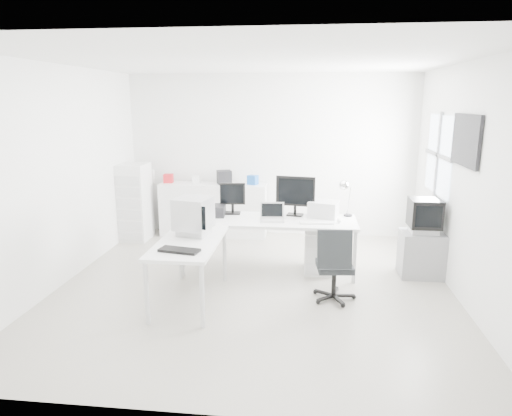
# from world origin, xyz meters

# --- Properties ---
(floor) EXTENTS (5.00, 5.00, 0.01)m
(floor) POSITION_xyz_m (0.00, 0.00, 0.00)
(floor) COLOR silver
(floor) RESTS_ON ground
(ceiling) EXTENTS (5.00, 5.00, 0.01)m
(ceiling) POSITION_xyz_m (0.00, 0.00, 2.80)
(ceiling) COLOR white
(ceiling) RESTS_ON back_wall
(back_wall) EXTENTS (5.00, 0.02, 2.80)m
(back_wall) POSITION_xyz_m (0.00, 2.50, 1.40)
(back_wall) COLOR white
(back_wall) RESTS_ON floor
(left_wall) EXTENTS (0.02, 5.00, 2.80)m
(left_wall) POSITION_xyz_m (-2.50, 0.00, 1.40)
(left_wall) COLOR white
(left_wall) RESTS_ON floor
(right_wall) EXTENTS (0.02, 5.00, 2.80)m
(right_wall) POSITION_xyz_m (2.50, 0.00, 1.40)
(right_wall) COLOR white
(right_wall) RESTS_ON floor
(window) EXTENTS (0.02, 1.20, 1.10)m
(window) POSITION_xyz_m (2.48, 1.20, 1.60)
(window) COLOR white
(window) RESTS_ON right_wall
(wall_picture) EXTENTS (0.04, 0.90, 0.60)m
(wall_picture) POSITION_xyz_m (2.47, 0.10, 1.90)
(wall_picture) COLOR black
(wall_picture) RESTS_ON right_wall
(main_desk) EXTENTS (2.40, 0.80, 0.75)m
(main_desk) POSITION_xyz_m (0.14, 0.61, 0.38)
(main_desk) COLOR silver
(main_desk) RESTS_ON floor
(side_desk) EXTENTS (0.70, 1.40, 0.75)m
(side_desk) POSITION_xyz_m (-0.71, -0.49, 0.38)
(side_desk) COLOR silver
(side_desk) RESTS_ON floor
(drawer_pedestal) EXTENTS (0.40, 0.50, 0.60)m
(drawer_pedestal) POSITION_xyz_m (0.84, 0.66, 0.30)
(drawer_pedestal) COLOR silver
(drawer_pedestal) RESTS_ON floor
(inkjet_printer) EXTENTS (0.44, 0.36, 0.15)m
(inkjet_printer) POSITION_xyz_m (-0.71, 0.71, 0.82)
(inkjet_printer) COLOR black
(inkjet_printer) RESTS_ON main_desk
(lcd_monitor_small) EXTENTS (0.38, 0.24, 0.45)m
(lcd_monitor_small) POSITION_xyz_m (-0.41, 0.86, 0.98)
(lcd_monitor_small) COLOR black
(lcd_monitor_small) RESTS_ON main_desk
(lcd_monitor_large) EXTENTS (0.59, 0.32, 0.58)m
(lcd_monitor_large) POSITION_xyz_m (0.49, 0.86, 1.04)
(lcd_monitor_large) COLOR black
(lcd_monitor_large) RESTS_ON main_desk
(laptop) EXTENTS (0.33, 0.34, 0.21)m
(laptop) POSITION_xyz_m (0.19, 0.51, 0.85)
(laptop) COLOR #B7B7BA
(laptop) RESTS_ON main_desk
(white_keyboard) EXTENTS (0.46, 0.18, 0.02)m
(white_keyboard) POSITION_xyz_m (0.79, 0.46, 0.76)
(white_keyboard) COLOR silver
(white_keyboard) RESTS_ON main_desk
(white_mouse) EXTENTS (0.06, 0.06, 0.06)m
(white_mouse) POSITION_xyz_m (1.09, 0.51, 0.78)
(white_mouse) COLOR silver
(white_mouse) RESTS_ON main_desk
(laser_printer) EXTENTS (0.46, 0.42, 0.22)m
(laser_printer) POSITION_xyz_m (0.89, 0.83, 0.86)
(laser_printer) COLOR silver
(laser_printer) RESTS_ON main_desk
(desk_lamp) EXTENTS (0.19, 0.19, 0.46)m
(desk_lamp) POSITION_xyz_m (1.24, 0.91, 0.98)
(desk_lamp) COLOR silver
(desk_lamp) RESTS_ON main_desk
(crt_monitor) EXTENTS (0.47, 0.47, 0.45)m
(crt_monitor) POSITION_xyz_m (-0.71, -0.24, 0.98)
(crt_monitor) COLOR #B7B7BA
(crt_monitor) RESTS_ON side_desk
(black_keyboard) EXTENTS (0.47, 0.26, 0.03)m
(black_keyboard) POSITION_xyz_m (-0.71, -0.89, 0.76)
(black_keyboard) COLOR black
(black_keyboard) RESTS_ON side_desk
(office_chair) EXTENTS (0.59, 0.59, 0.93)m
(office_chair) POSITION_xyz_m (1.00, -0.27, 0.47)
(office_chair) COLOR #282B2D
(office_chair) RESTS_ON floor
(tv_cabinet) EXTENTS (0.56, 0.46, 0.62)m
(tv_cabinet) POSITION_xyz_m (2.22, 0.65, 0.31)
(tv_cabinet) COLOR gray
(tv_cabinet) RESTS_ON floor
(crt_tv) EXTENTS (0.50, 0.48, 0.45)m
(crt_tv) POSITION_xyz_m (2.22, 0.65, 0.84)
(crt_tv) COLOR black
(crt_tv) RESTS_ON tv_cabinet
(sideboard) EXTENTS (1.87, 0.47, 0.93)m
(sideboard) POSITION_xyz_m (-0.99, 2.24, 0.47)
(sideboard) COLOR silver
(sideboard) RESTS_ON floor
(clutter_box_a) EXTENTS (0.16, 0.15, 0.15)m
(clutter_box_a) POSITION_xyz_m (-1.79, 2.24, 1.01)
(clutter_box_a) COLOR red
(clutter_box_a) RESTS_ON sideboard
(clutter_box_b) EXTENTS (0.14, 0.12, 0.13)m
(clutter_box_b) POSITION_xyz_m (-1.29, 2.24, 1.00)
(clutter_box_b) COLOR silver
(clutter_box_b) RESTS_ON sideboard
(clutter_box_c) EXTENTS (0.30, 0.28, 0.23)m
(clutter_box_c) POSITION_xyz_m (-0.79, 2.24, 1.05)
(clutter_box_c) COLOR black
(clutter_box_c) RESTS_ON sideboard
(clutter_box_d) EXTENTS (0.20, 0.19, 0.16)m
(clutter_box_d) POSITION_xyz_m (-0.29, 2.24, 1.01)
(clutter_box_d) COLOR #1855AE
(clutter_box_d) RESTS_ON sideboard
(clutter_bottle) EXTENTS (0.07, 0.07, 0.22)m
(clutter_bottle) POSITION_xyz_m (-2.09, 2.28, 1.04)
(clutter_bottle) COLOR silver
(clutter_bottle) RESTS_ON sideboard
(filing_cabinet) EXTENTS (0.46, 0.55, 1.31)m
(filing_cabinet) POSITION_xyz_m (-2.28, 1.86, 0.66)
(filing_cabinet) COLOR silver
(filing_cabinet) RESTS_ON floor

